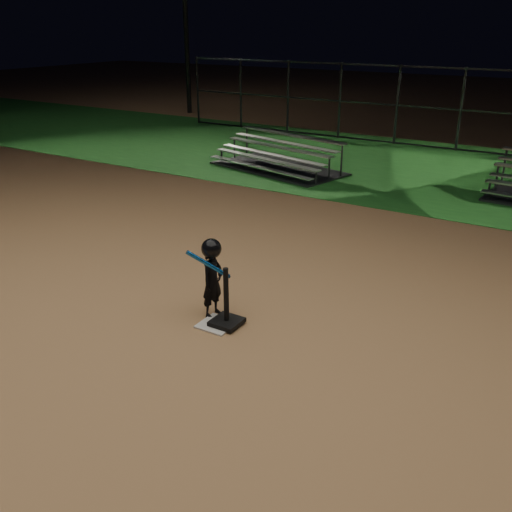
{
  "coord_description": "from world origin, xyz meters",
  "views": [
    {
      "loc": [
        3.94,
        -5.45,
        3.77
      ],
      "look_at": [
        0.0,
        1.0,
        0.65
      ],
      "focal_mm": 40.07,
      "sensor_mm": 36.0,
      "label": 1
    }
  ],
  "objects": [
    {
      "name": "ground",
      "position": [
        0.0,
        0.0,
        0.0
      ],
      "size": [
        80.0,
        80.0,
        0.0
      ],
      "primitive_type": "plane",
      "color": "#B07E4F",
      "rests_on": "ground"
    },
    {
      "name": "grass_strip",
      "position": [
        0.0,
        10.0,
        0.01
      ],
      "size": [
        60.0,
        8.0,
        0.01
      ],
      "primitive_type": "cube",
      "color": "#1D5A1E",
      "rests_on": "ground"
    },
    {
      "name": "home_plate",
      "position": [
        0.0,
        0.0,
        0.01
      ],
      "size": [
        0.45,
        0.45,
        0.02
      ],
      "primitive_type": "cube",
      "color": "beige",
      "rests_on": "ground"
    },
    {
      "name": "batting_tee",
      "position": [
        0.11,
        0.06,
        0.17
      ],
      "size": [
        0.38,
        0.38,
        0.81
      ],
      "color": "black",
      "rests_on": "home_plate"
    },
    {
      "name": "child_batter",
      "position": [
        -0.21,
        0.21,
        0.6
      ],
      "size": [
        0.48,
        0.54,
        1.12
      ],
      "rotation": [
        0.0,
        0.0,
        1.53
      ],
      "color": "black",
      "rests_on": "ground"
    },
    {
      "name": "bleacher_left",
      "position": [
        -3.55,
        7.93,
        0.18
      ],
      "size": [
        3.98,
        2.61,
        0.9
      ],
      "rotation": [
        0.0,
        0.0,
        -0.24
      ],
      "color": "silver",
      "rests_on": "ground"
    },
    {
      "name": "backstop_fence",
      "position": [
        0.0,
        13.0,
        1.25
      ],
      "size": [
        20.08,
        0.08,
        2.5
      ],
      "color": "#38383D",
      "rests_on": "ground"
    }
  ]
}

